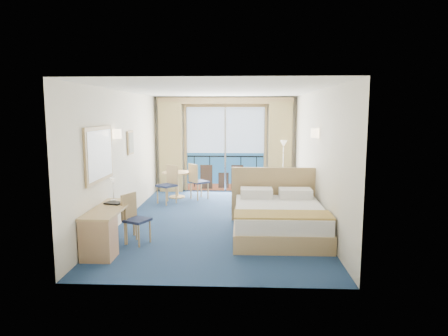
{
  "coord_description": "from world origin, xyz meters",
  "views": [
    {
      "loc": [
        0.47,
        -8.2,
        2.27
      ],
      "look_at": [
        0.1,
        0.2,
        1.09
      ],
      "focal_mm": 32.0,
      "sensor_mm": 36.0,
      "label": 1
    }
  ],
  "objects_px": {
    "bed": "(278,218)",
    "armchair": "(280,188)",
    "desk_chair": "(134,215)",
    "table_chair_a": "(197,179)",
    "nightstand": "(302,205)",
    "desk": "(101,233)",
    "round_table": "(177,178)",
    "floor_lamp": "(283,154)",
    "table_chair_b": "(169,182)"
  },
  "relations": [
    {
      "from": "bed",
      "to": "armchair",
      "type": "height_order",
      "value": "bed"
    },
    {
      "from": "desk_chair",
      "to": "table_chair_a",
      "type": "xyz_separation_m",
      "value": [
        0.7,
        3.57,
        0.04
      ]
    },
    {
      "from": "bed",
      "to": "nightstand",
      "type": "height_order",
      "value": "bed"
    },
    {
      "from": "nightstand",
      "to": "desk_chair",
      "type": "bearing_deg",
      "value": -148.36
    },
    {
      "from": "armchair",
      "to": "table_chair_a",
      "type": "bearing_deg",
      "value": -37.84
    },
    {
      "from": "nightstand",
      "to": "armchair",
      "type": "distance_m",
      "value": 1.6
    },
    {
      "from": "desk",
      "to": "round_table",
      "type": "height_order",
      "value": "same"
    },
    {
      "from": "nightstand",
      "to": "floor_lamp",
      "type": "relative_size",
      "value": 0.32
    },
    {
      "from": "armchair",
      "to": "table_chair_b",
      "type": "relative_size",
      "value": 0.76
    },
    {
      "from": "round_table",
      "to": "desk_chair",
      "type": "bearing_deg",
      "value": -92.21
    },
    {
      "from": "armchair",
      "to": "floor_lamp",
      "type": "relative_size",
      "value": 0.48
    },
    {
      "from": "bed",
      "to": "table_chair_b",
      "type": "relative_size",
      "value": 2.26
    },
    {
      "from": "nightstand",
      "to": "desk",
      "type": "xyz_separation_m",
      "value": [
        -3.53,
        -2.63,
        0.14
      ]
    },
    {
      "from": "desk_chair",
      "to": "table_chair_a",
      "type": "bearing_deg",
      "value": 13.89
    },
    {
      "from": "armchair",
      "to": "round_table",
      "type": "xyz_separation_m",
      "value": [
        -2.71,
        0.23,
        0.2
      ]
    },
    {
      "from": "round_table",
      "to": "table_chair_b",
      "type": "bearing_deg",
      "value": -97.88
    },
    {
      "from": "floor_lamp",
      "to": "desk",
      "type": "relative_size",
      "value": 1.02
    },
    {
      "from": "armchair",
      "to": "nightstand",
      "type": "bearing_deg",
      "value": 65.53
    },
    {
      "from": "floor_lamp",
      "to": "desk",
      "type": "height_order",
      "value": "floor_lamp"
    },
    {
      "from": "desk",
      "to": "round_table",
      "type": "xyz_separation_m",
      "value": [
        0.49,
        4.42,
        0.14
      ]
    },
    {
      "from": "bed",
      "to": "desk",
      "type": "bearing_deg",
      "value": -156.61
    },
    {
      "from": "table_chair_b",
      "to": "armchair",
      "type": "bearing_deg",
      "value": 46.71
    },
    {
      "from": "floor_lamp",
      "to": "desk_chair",
      "type": "bearing_deg",
      "value": -125.15
    },
    {
      "from": "armchair",
      "to": "desk_chair",
      "type": "distance_m",
      "value": 4.54
    },
    {
      "from": "desk",
      "to": "floor_lamp",
      "type": "bearing_deg",
      "value": 55.85
    },
    {
      "from": "nightstand",
      "to": "table_chair_b",
      "type": "xyz_separation_m",
      "value": [
        -3.13,
        1.15,
        0.29
      ]
    },
    {
      "from": "nightstand",
      "to": "desk",
      "type": "distance_m",
      "value": 4.41
    },
    {
      "from": "armchair",
      "to": "table_chair_a",
      "type": "distance_m",
      "value": 2.17
    },
    {
      "from": "bed",
      "to": "floor_lamp",
      "type": "xyz_separation_m",
      "value": [
        0.45,
        3.69,
        0.82
      ]
    },
    {
      "from": "table_chair_b",
      "to": "table_chair_a",
      "type": "bearing_deg",
      "value": 74.01
    },
    {
      "from": "nightstand",
      "to": "desk",
      "type": "bearing_deg",
      "value": -143.31
    },
    {
      "from": "desk_chair",
      "to": "table_chair_b",
      "type": "distance_m",
      "value": 3.11
    },
    {
      "from": "bed",
      "to": "table_chair_b",
      "type": "height_order",
      "value": "bed"
    },
    {
      "from": "armchair",
      "to": "floor_lamp",
      "type": "height_order",
      "value": "floor_lamp"
    },
    {
      "from": "nightstand",
      "to": "round_table",
      "type": "distance_m",
      "value": 3.54
    },
    {
      "from": "table_chair_b",
      "to": "round_table",
      "type": "bearing_deg",
      "value": 120.44
    },
    {
      "from": "nightstand",
      "to": "desk",
      "type": "relative_size",
      "value": 0.33
    },
    {
      "from": "nightstand",
      "to": "desk",
      "type": "height_order",
      "value": "desk"
    },
    {
      "from": "bed",
      "to": "desk",
      "type": "height_order",
      "value": "bed"
    },
    {
      "from": "floor_lamp",
      "to": "table_chair_a",
      "type": "distance_m",
      "value": 2.49
    },
    {
      "from": "floor_lamp",
      "to": "nightstand",
      "type": "bearing_deg",
      "value": -85.55
    },
    {
      "from": "desk_chair",
      "to": "round_table",
      "type": "height_order",
      "value": "desk_chair"
    },
    {
      "from": "floor_lamp",
      "to": "desk_chair",
      "type": "distance_m",
      "value": 5.27
    },
    {
      "from": "nightstand",
      "to": "armchair",
      "type": "bearing_deg",
      "value": 102.1
    },
    {
      "from": "desk_chair",
      "to": "table_chair_a",
      "type": "height_order",
      "value": "table_chair_a"
    },
    {
      "from": "nightstand",
      "to": "desk_chair",
      "type": "height_order",
      "value": "desk_chair"
    },
    {
      "from": "armchair",
      "to": "desk",
      "type": "relative_size",
      "value": 0.49
    },
    {
      "from": "desk",
      "to": "table_chair_b",
      "type": "height_order",
      "value": "table_chair_b"
    },
    {
      "from": "table_chair_b",
      "to": "desk_chair",
      "type": "bearing_deg",
      "value": -52.7
    },
    {
      "from": "table_chair_a",
      "to": "desk_chair",
      "type": "bearing_deg",
      "value": 129.34
    }
  ]
}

